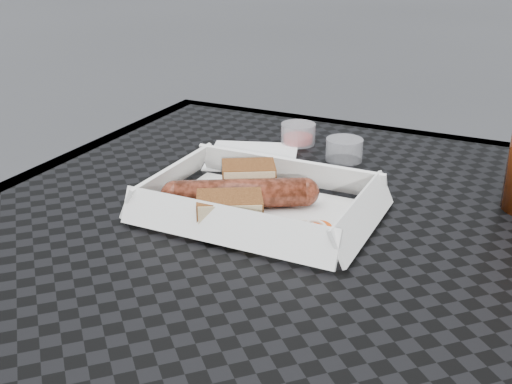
% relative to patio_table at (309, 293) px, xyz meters
% --- Properties ---
extents(patio_table, '(0.80, 0.80, 0.74)m').
position_rel_patio_table_xyz_m(patio_table, '(0.00, 0.00, 0.00)').
color(patio_table, black).
rests_on(patio_table, ground).
extents(food_tray, '(0.22, 0.15, 0.00)m').
position_rel_patio_table_xyz_m(food_tray, '(-0.07, 0.02, 0.08)').
color(food_tray, white).
rests_on(food_tray, patio_table).
extents(bratwurst, '(0.16, 0.10, 0.03)m').
position_rel_patio_table_xyz_m(bratwurst, '(-0.09, 0.02, 0.10)').
color(bratwurst, maroon).
rests_on(bratwurst, food_tray).
extents(bread_near, '(0.07, 0.07, 0.04)m').
position_rel_patio_table_xyz_m(bread_near, '(-0.10, 0.05, 0.10)').
color(bread_near, brown).
rests_on(bread_near, food_tray).
extents(bread_far, '(0.08, 0.07, 0.03)m').
position_rel_patio_table_xyz_m(bread_far, '(-0.08, -0.03, 0.10)').
color(bread_far, brown).
rests_on(bread_far, food_tray).
extents(veg_garnish, '(0.03, 0.03, 0.00)m').
position_rel_patio_table_xyz_m(veg_garnish, '(0.01, -0.02, 0.08)').
color(veg_garnish, '#E6460A').
rests_on(veg_garnish, food_tray).
extents(napkin, '(0.15, 0.15, 0.00)m').
position_rel_patio_table_xyz_m(napkin, '(-0.16, 0.18, 0.08)').
color(napkin, white).
rests_on(napkin, patio_table).
extents(condiment_cup_sauce, '(0.05, 0.05, 0.03)m').
position_rel_patio_table_xyz_m(condiment_cup_sauce, '(-0.12, 0.26, 0.09)').
color(condiment_cup_sauce, maroon).
rests_on(condiment_cup_sauce, patio_table).
extents(condiment_cup_empty, '(0.05, 0.05, 0.03)m').
position_rel_patio_table_xyz_m(condiment_cup_empty, '(-0.04, 0.22, 0.09)').
color(condiment_cup_empty, silver).
rests_on(condiment_cup_empty, patio_table).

